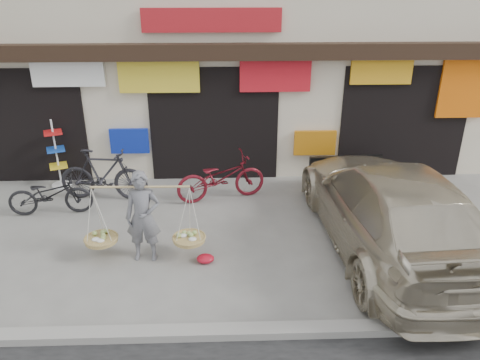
{
  "coord_description": "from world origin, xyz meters",
  "views": [
    {
      "loc": [
        0.25,
        -7.08,
        4.64
      ],
      "look_at": [
        0.52,
        0.9,
        1.08
      ],
      "focal_mm": 35.0,
      "sensor_mm": 36.0,
      "label": 1
    }
  ],
  "objects_px": {
    "bike_0": "(50,194)",
    "bike_2": "(221,177)",
    "suv": "(390,208)",
    "street_vendor": "(143,220)",
    "bike_1": "(103,175)",
    "display_rack": "(57,160)"
  },
  "relations": [
    {
      "from": "street_vendor",
      "to": "suv",
      "type": "distance_m",
      "value": 4.35
    },
    {
      "from": "bike_0",
      "to": "suv",
      "type": "distance_m",
      "value": 6.74
    },
    {
      "from": "bike_0",
      "to": "bike_2",
      "type": "xyz_separation_m",
      "value": [
        3.53,
        0.58,
        0.08
      ]
    },
    {
      "from": "bike_0",
      "to": "bike_2",
      "type": "relative_size",
      "value": 0.85
    },
    {
      "from": "suv",
      "to": "bike_2",
      "type": "bearing_deg",
      "value": -37.93
    },
    {
      "from": "bike_1",
      "to": "bike_2",
      "type": "distance_m",
      "value": 2.58
    },
    {
      "from": "bike_1",
      "to": "bike_2",
      "type": "relative_size",
      "value": 0.99
    },
    {
      "from": "street_vendor",
      "to": "bike_2",
      "type": "relative_size",
      "value": 1.05
    },
    {
      "from": "street_vendor",
      "to": "bike_0",
      "type": "bearing_deg",
      "value": 142.84
    },
    {
      "from": "street_vendor",
      "to": "display_rack",
      "type": "xyz_separation_m",
      "value": [
        -2.47,
        3.14,
        -0.1
      ]
    },
    {
      "from": "suv",
      "to": "display_rack",
      "type": "bearing_deg",
      "value": -26.43
    },
    {
      "from": "bike_0",
      "to": "bike_2",
      "type": "distance_m",
      "value": 3.57
    },
    {
      "from": "bike_2",
      "to": "street_vendor",
      "type": "bearing_deg",
      "value": 134.66
    },
    {
      "from": "bike_1",
      "to": "suv",
      "type": "xyz_separation_m",
      "value": [
        5.6,
        -2.17,
        0.22
      ]
    },
    {
      "from": "bike_0",
      "to": "display_rack",
      "type": "distance_m",
      "value": 1.44
    },
    {
      "from": "street_vendor",
      "to": "bike_0",
      "type": "distance_m",
      "value": 2.83
    },
    {
      "from": "bike_0",
      "to": "display_rack",
      "type": "relative_size",
      "value": 1.04
    },
    {
      "from": "display_rack",
      "to": "bike_2",
      "type": "bearing_deg",
      "value": -12.3
    },
    {
      "from": "bike_1",
      "to": "suv",
      "type": "relative_size",
      "value": 0.34
    },
    {
      "from": "street_vendor",
      "to": "display_rack",
      "type": "bearing_deg",
      "value": 129.25
    },
    {
      "from": "street_vendor",
      "to": "bike_2",
      "type": "height_order",
      "value": "street_vendor"
    },
    {
      "from": "bike_2",
      "to": "suv",
      "type": "relative_size",
      "value": 0.35
    }
  ]
}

